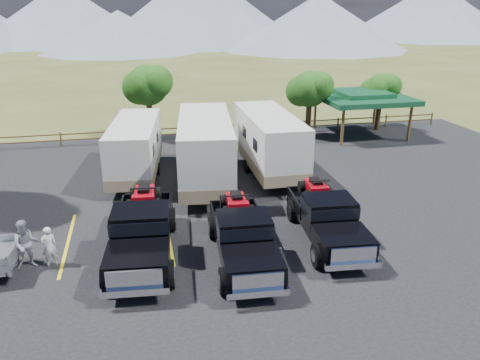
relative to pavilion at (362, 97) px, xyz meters
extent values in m
plane|color=#3D4A1F|center=(-13.00, -17.00, -2.79)|extent=(320.00, 320.00, 0.00)
cube|color=black|center=(-13.00, -14.00, -2.77)|extent=(44.00, 34.00, 0.04)
cube|color=yellow|center=(-19.00, -13.00, -2.74)|extent=(0.12, 5.50, 0.01)
cube|color=yellow|center=(-15.00, -13.00, -2.74)|extent=(0.12, 5.50, 0.01)
cube|color=yellow|center=(-11.00, -13.00, -2.74)|extent=(0.12, 5.50, 0.01)
cube|color=yellow|center=(-7.00, -13.00, -2.74)|extent=(0.12, 5.50, 0.01)
cylinder|color=#2E2211|center=(-4.00, 0.00, -1.39)|extent=(0.39, 0.39, 2.80)
sphere|color=#1A4912|center=(-4.00, 0.00, 0.71)|extent=(2.52, 2.52, 2.52)
sphere|color=#1A4912|center=(-3.46, -0.45, 0.98)|extent=(1.98, 1.98, 1.98)
sphere|color=#1A4912|center=(-4.50, 0.40, 0.53)|extent=(2.16, 2.16, 2.16)
cylinder|color=#2E2211|center=(2.00, 1.00, -1.53)|extent=(0.38, 0.38, 2.52)
sphere|color=#1A4912|center=(2.00, 1.00, 0.36)|extent=(2.24, 2.24, 2.24)
sphere|color=#1A4912|center=(2.48, 0.60, 0.60)|extent=(1.76, 1.76, 1.76)
sphere|color=#1A4912|center=(1.55, 1.35, 0.20)|extent=(1.92, 1.92, 1.92)
cylinder|color=#2E2211|center=(-15.00, 2.00, -1.25)|extent=(0.41, 0.41, 3.08)
sphere|color=#1A4912|center=(-15.00, 2.00, 1.06)|extent=(2.80, 2.80, 2.80)
sphere|color=#1A4912|center=(-14.40, 1.50, 1.36)|extent=(2.20, 2.20, 2.20)
sphere|color=#1A4912|center=(-15.56, 2.44, 0.86)|extent=(2.40, 2.40, 2.40)
cylinder|color=brown|center=(-21.00, 1.50, -2.29)|extent=(0.12, 0.12, 1.00)
cylinder|color=brown|center=(-17.00, 1.50, -2.29)|extent=(0.12, 0.12, 1.00)
cylinder|color=brown|center=(-13.00, 1.50, -2.29)|extent=(0.12, 0.12, 1.00)
cylinder|color=brown|center=(-9.00, 1.50, -2.29)|extent=(0.12, 0.12, 1.00)
cylinder|color=brown|center=(-5.00, 1.50, -2.29)|extent=(0.12, 0.12, 1.00)
cylinder|color=brown|center=(-1.00, 1.50, -2.29)|extent=(0.12, 0.12, 1.00)
cylinder|color=brown|center=(3.00, 1.50, -2.29)|extent=(0.12, 0.12, 1.00)
cylinder|color=brown|center=(7.00, 1.50, -2.29)|extent=(0.12, 0.12, 1.00)
cube|color=brown|center=(-11.00, 1.50, -2.34)|extent=(36.00, 0.06, 0.08)
cube|color=brown|center=(-11.00, 1.50, -1.94)|extent=(36.00, 0.06, 0.08)
cylinder|color=brown|center=(-2.50, -2.50, -1.49)|extent=(0.20, 0.20, 2.60)
cylinder|color=brown|center=(-2.50, 2.50, -1.49)|extent=(0.20, 0.20, 2.60)
cylinder|color=brown|center=(2.50, -2.50, -1.49)|extent=(0.20, 0.20, 2.60)
cylinder|color=brown|center=(2.50, 2.50, -1.49)|extent=(0.20, 0.20, 2.60)
cube|color=#164E2E|center=(0.00, 0.00, -0.04)|extent=(6.20, 6.20, 0.35)
cube|color=#164E2E|center=(0.00, 0.00, 0.26)|extent=(3.50, 3.50, 0.35)
cone|color=slate|center=(-31.00, 95.00, 4.21)|extent=(44.00, 44.00, 14.00)
cone|color=slate|center=(1.00, 91.00, 6.21)|extent=(52.00, 52.00, 18.00)
cone|color=slate|center=(35.00, 97.00, 3.21)|extent=(40.00, 40.00, 12.00)
cone|color=slate|center=(67.00, 93.00, 4.71)|extent=(50.00, 50.00, 15.00)
cone|color=slate|center=(-18.00, 70.00, 1.21)|extent=(32.00, 32.00, 8.00)
cone|color=slate|center=(22.00, 67.00, 1.71)|extent=(40.00, 40.00, 9.00)
cube|color=black|center=(-16.05, -14.77, -2.06)|extent=(2.62, 6.38, 0.39)
cube|color=black|center=(-16.26, -16.85, -1.66)|extent=(2.28, 2.16, 0.54)
cube|color=black|center=(-16.06, -14.90, -1.28)|extent=(2.21, 1.90, 1.09)
cube|color=black|center=(-16.06, -14.90, -1.11)|extent=(2.26, 1.97, 0.49)
cube|color=black|center=(-15.85, -12.82, -1.76)|extent=(2.35, 2.81, 0.60)
cube|color=silver|center=(-16.37, -17.96, -1.71)|extent=(1.74, 0.26, 0.60)
cube|color=silver|center=(-16.37, -18.02, -2.13)|extent=(2.15, 0.41, 0.24)
cube|color=silver|center=(-15.72, -11.52, -2.13)|extent=(2.14, 0.39, 0.24)
cylinder|color=black|center=(-17.28, -16.81, -2.26)|extent=(0.42, 1.01, 0.98)
cylinder|color=black|center=(-15.24, -17.02, -2.26)|extent=(0.42, 1.01, 0.98)
cylinder|color=black|center=(-16.85, -12.52, -2.26)|extent=(0.42, 1.01, 0.98)
cylinder|color=black|center=(-14.81, -12.72, -2.26)|extent=(0.42, 1.01, 0.98)
cube|color=maroon|center=(-15.85, -12.82, -1.03)|extent=(0.90, 1.49, 0.38)
cube|color=black|center=(-15.85, -12.82, -0.75)|extent=(0.52, 0.86, 0.20)
cube|color=maroon|center=(-15.91, -13.41, -0.92)|extent=(0.91, 0.47, 0.24)
cylinder|color=black|center=(-15.90, -13.30, -0.54)|extent=(0.98, 0.16, 0.07)
cylinder|color=black|center=(-16.40, -13.36, -1.24)|extent=(0.34, 0.64, 0.61)
cylinder|color=black|center=(-15.42, -13.46, -1.24)|extent=(0.34, 0.64, 0.61)
cylinder|color=black|center=(-16.27, -12.17, -1.24)|extent=(0.34, 0.64, 0.61)
cylinder|color=black|center=(-15.30, -12.27, -1.24)|extent=(0.34, 0.64, 0.61)
cube|color=black|center=(-12.42, -15.84, -2.11)|extent=(2.28, 5.89, 0.36)
cube|color=black|center=(-12.57, -17.78, -1.74)|extent=(2.07, 1.96, 0.51)
cube|color=black|center=(-12.43, -15.97, -1.38)|extent=(2.01, 1.71, 1.01)
cube|color=black|center=(-12.43, -15.97, -1.23)|extent=(2.06, 1.78, 0.46)
cube|color=black|center=(-12.29, -14.03, -1.83)|extent=(2.12, 2.56, 0.56)
cube|color=silver|center=(-12.64, -18.81, -1.79)|extent=(1.62, 0.20, 0.56)
cube|color=silver|center=(-12.65, -18.87, -2.17)|extent=(1.99, 0.33, 0.22)
cube|color=silver|center=(-12.20, -12.82, -2.17)|extent=(1.99, 0.31, 0.22)
cylinder|color=black|center=(-13.52, -17.77, -2.29)|extent=(0.37, 0.93, 0.91)
cylinder|color=black|center=(-11.62, -17.91, -2.29)|extent=(0.37, 0.93, 0.91)
cylinder|color=black|center=(-13.22, -13.78, -2.29)|extent=(0.37, 0.93, 0.91)
cylinder|color=black|center=(-11.33, -13.92, -2.29)|extent=(0.37, 0.93, 0.91)
cube|color=maroon|center=(-12.29, -14.03, -1.15)|extent=(0.80, 1.36, 0.35)
cube|color=black|center=(-12.29, -14.03, -0.90)|extent=(0.46, 0.79, 0.18)
cube|color=maroon|center=(-12.33, -14.58, -1.05)|extent=(0.83, 0.41, 0.22)
cylinder|color=black|center=(-12.32, -14.48, -0.69)|extent=(0.91, 0.13, 0.06)
cylinder|color=black|center=(-12.78, -14.55, -1.35)|extent=(0.30, 0.58, 0.57)
cylinder|color=black|center=(-11.88, -14.62, -1.35)|extent=(0.30, 0.58, 0.57)
cylinder|color=black|center=(-12.70, -13.44, -1.35)|extent=(0.30, 0.58, 0.57)
cylinder|color=black|center=(-11.79, -13.51, -1.35)|extent=(0.30, 0.58, 0.57)
cube|color=black|center=(-8.76, -14.98, -2.11)|extent=(2.38, 5.90, 0.36)
cube|color=black|center=(-8.94, -16.91, -1.74)|extent=(2.10, 1.99, 0.50)
cube|color=black|center=(-8.78, -15.10, -1.39)|extent=(2.03, 1.74, 1.01)
cube|color=black|center=(-8.78, -15.10, -1.23)|extent=(2.08, 1.81, 0.45)
cube|color=black|center=(-8.60, -13.17, -1.83)|extent=(2.15, 2.59, 0.55)
cube|color=silver|center=(-9.04, -17.93, -1.79)|extent=(1.61, 0.23, 0.55)
cube|color=silver|center=(-9.04, -17.99, -2.17)|extent=(1.99, 0.36, 0.22)
cube|color=silver|center=(-8.48, -11.97, -2.17)|extent=(1.98, 0.34, 0.22)
cylinder|color=black|center=(-9.89, -16.88, -2.29)|extent=(0.39, 0.93, 0.91)
cylinder|color=black|center=(-8.00, -17.06, -2.29)|extent=(0.39, 0.93, 0.91)
cylinder|color=black|center=(-9.52, -12.90, -2.29)|extent=(0.39, 0.93, 0.91)
cylinder|color=black|center=(-7.64, -13.08, -2.29)|extent=(0.39, 0.93, 0.91)
cube|color=maroon|center=(-8.60, -13.17, -1.15)|extent=(0.82, 1.37, 0.35)
cube|color=black|center=(-8.60, -13.17, -0.90)|extent=(0.47, 0.79, 0.18)
cube|color=maroon|center=(-8.65, -13.72, -1.05)|extent=(0.84, 0.43, 0.22)
cylinder|color=black|center=(-8.64, -13.62, -0.70)|extent=(0.91, 0.14, 0.06)
cylinder|color=black|center=(-9.10, -13.68, -1.36)|extent=(0.31, 0.59, 0.57)
cylinder|color=black|center=(-8.20, -13.77, -1.36)|extent=(0.31, 0.59, 0.57)
cylinder|color=black|center=(-9.00, -12.58, -1.36)|extent=(0.31, 0.59, 0.57)
cylinder|color=black|center=(-8.09, -12.66, -1.36)|extent=(0.31, 0.59, 0.57)
cube|color=silver|center=(-16.10, -5.74, -0.94)|extent=(3.20, 7.37, 2.57)
cube|color=gray|center=(-16.10, -5.74, -1.94)|extent=(3.23, 7.41, 0.57)
cube|color=black|center=(-17.48, -7.35, -0.68)|extent=(0.13, 0.85, 0.57)
cube|color=black|center=(-15.20, -7.65, -0.68)|extent=(0.13, 0.85, 0.57)
cylinder|color=black|center=(-17.13, -5.31, -2.41)|extent=(0.32, 0.69, 0.67)
cylinder|color=black|center=(-15.00, -5.59, -2.41)|extent=(0.32, 0.69, 0.67)
cube|color=black|center=(-16.69, -10.12, -2.27)|extent=(0.34, 1.71, 0.10)
cube|color=silver|center=(-12.56, -7.66, -0.68)|extent=(3.64, 8.45, 2.94)
cube|color=gray|center=(-12.56, -7.66, -1.82)|extent=(3.68, 8.49, 0.65)
cube|color=black|center=(-14.13, -9.52, -0.38)|extent=(0.15, 0.98, 0.65)
cube|color=black|center=(-11.51, -9.86, -0.38)|extent=(0.15, 0.98, 0.65)
cylinder|color=black|center=(-13.74, -7.18, -2.37)|extent=(0.37, 0.79, 0.76)
cylinder|color=black|center=(-11.30, -7.49, -2.37)|extent=(0.37, 0.79, 0.76)
cube|color=black|center=(-13.21, -12.69, -2.20)|extent=(0.38, 1.96, 0.11)
cube|color=silver|center=(-8.81, -6.60, -0.79)|extent=(2.65, 7.78, 2.78)
cube|color=gray|center=(-8.81, -6.60, -1.87)|extent=(2.67, 7.82, 0.62)
cube|color=black|center=(-10.10, -8.50, -0.51)|extent=(0.04, 0.93, 0.62)
cube|color=black|center=(-7.61, -8.56, -0.51)|extent=(0.04, 0.93, 0.62)
cylinder|color=black|center=(-9.96, -6.27, -2.39)|extent=(0.27, 0.73, 0.72)
cylinder|color=black|center=(-7.64, -6.32, -2.39)|extent=(0.27, 0.73, 0.72)
cube|color=black|center=(-8.92, -11.39, -2.23)|extent=(0.17, 1.86, 0.10)
cube|color=silver|center=(-20.41, -15.00, -2.20)|extent=(0.21, 1.89, 0.21)
imported|color=silver|center=(-19.37, -14.63, -1.98)|extent=(0.66, 0.55, 1.55)
imported|color=gray|center=(-20.12, -14.62, -1.82)|extent=(1.03, 0.88, 1.86)
camera|label=1|loc=(-15.91, -30.77, 6.22)|focal=35.00mm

